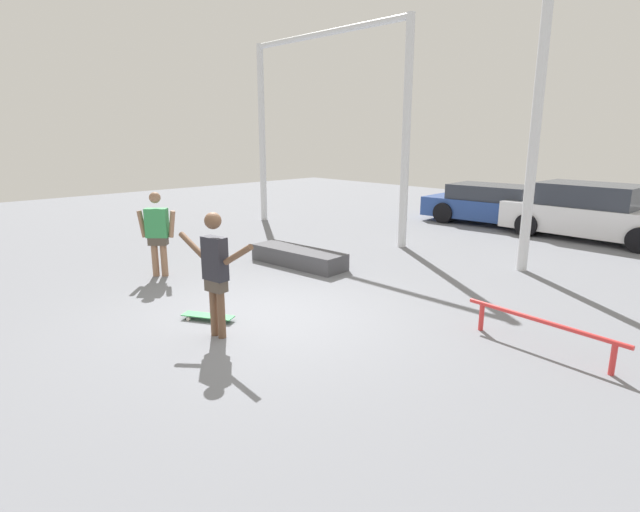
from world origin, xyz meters
The scene contains 9 objects.
ground_plane centered at (0.00, 0.00, 0.00)m, with size 36.00×36.00×0.00m, color slate.
skateboarder centered at (0.17, -0.86, 1.00)m, with size 1.42×0.30×1.75m.
skateboard centered at (-0.48, -0.64, 0.06)m, with size 0.80×0.58×0.08m.
grind_box centered at (-1.98, 2.52, 0.18)m, with size 2.22×0.69×0.36m, color #47474C.
grind_rail centered at (3.46, 1.90, 0.33)m, with size 2.14×0.26×0.43m.
canopy_support_left centered at (-4.34, 5.58, 3.36)m, with size 5.80×0.20×5.41m.
parked_car_blue centered at (-1.49, 10.20, 0.60)m, with size 4.47×2.06×1.22m.
parked_car_white centered at (1.37, 10.01, 0.70)m, with size 4.49×2.09×1.47m.
bystander centered at (-3.25, -0.01, 0.91)m, with size 0.60×0.60×1.67m.
Camera 1 is at (5.82, -4.34, 2.74)m, focal length 28.00 mm.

